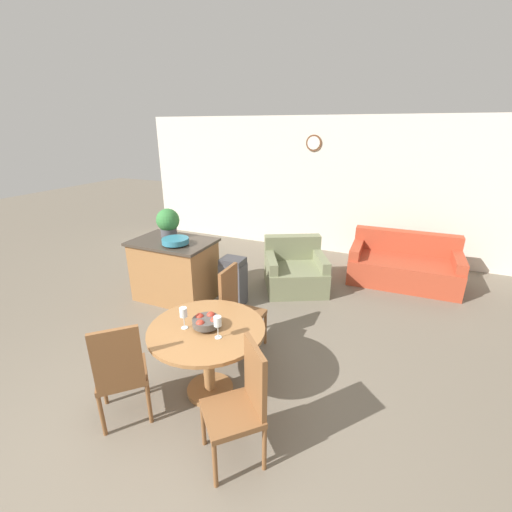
{
  "coord_description": "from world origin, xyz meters",
  "views": [
    {
      "loc": [
        1.64,
        -1.51,
        2.5
      ],
      "look_at": [
        -0.02,
        2.24,
        0.94
      ],
      "focal_mm": 24.0,
      "sensor_mm": 36.0,
      "label": 1
    }
  ],
  "objects_px": {
    "dining_table": "(207,343)",
    "kitchen_island": "(175,269)",
    "wine_glass_right": "(218,322)",
    "couch": "(403,266)",
    "trash_bin": "(233,282)",
    "potted_plant": "(168,222)",
    "dining_chair_far_side": "(237,307)",
    "armchair": "(295,272)",
    "dining_chair_near_right": "(242,400)",
    "dining_chair_near_left": "(120,370)",
    "teal_bowl": "(175,241)",
    "fruit_bowl": "(206,321)",
    "wine_glass_left": "(183,313)"
  },
  "relations": [
    {
      "from": "dining_chair_near_left",
      "to": "dining_chair_far_side",
      "type": "relative_size",
      "value": 1.0
    },
    {
      "from": "dining_table",
      "to": "dining_chair_far_side",
      "type": "distance_m",
      "value": 0.79
    },
    {
      "from": "trash_bin",
      "to": "armchair",
      "type": "relative_size",
      "value": 0.59
    },
    {
      "from": "kitchen_island",
      "to": "potted_plant",
      "type": "height_order",
      "value": "potted_plant"
    },
    {
      "from": "dining_table",
      "to": "dining_chair_near_right",
      "type": "height_order",
      "value": "dining_chair_near_right"
    },
    {
      "from": "armchair",
      "to": "potted_plant",
      "type": "bearing_deg",
      "value": -179.59
    },
    {
      "from": "potted_plant",
      "to": "trash_bin",
      "type": "xyz_separation_m",
      "value": [
        1.08,
        0.02,
        -0.79
      ]
    },
    {
      "from": "dining_chair_near_left",
      "to": "teal_bowl",
      "type": "relative_size",
      "value": 2.69
    },
    {
      "from": "potted_plant",
      "to": "wine_glass_left",
      "type": "bearing_deg",
      "value": -49.7
    },
    {
      "from": "fruit_bowl",
      "to": "wine_glass_left",
      "type": "relative_size",
      "value": 1.21
    },
    {
      "from": "dining_chair_near_left",
      "to": "trash_bin",
      "type": "bearing_deg",
      "value": 48.32
    },
    {
      "from": "wine_glass_right",
      "to": "trash_bin",
      "type": "relative_size",
      "value": 0.29
    },
    {
      "from": "dining_table",
      "to": "dining_chair_near_left",
      "type": "xyz_separation_m",
      "value": [
        -0.5,
        -0.61,
        -0.03
      ]
    },
    {
      "from": "dining_chair_near_left",
      "to": "teal_bowl",
      "type": "distance_m",
      "value": 2.23
    },
    {
      "from": "dining_chair_near_left",
      "to": "wine_glass_left",
      "type": "relative_size",
      "value": 4.76
    },
    {
      "from": "potted_plant",
      "to": "dining_table",
      "type": "bearing_deg",
      "value": -45.0
    },
    {
      "from": "fruit_bowl",
      "to": "armchair",
      "type": "distance_m",
      "value": 2.67
    },
    {
      "from": "fruit_bowl",
      "to": "dining_chair_far_side",
      "type": "bearing_deg",
      "value": 95.73
    },
    {
      "from": "dining_chair_far_side",
      "to": "armchair",
      "type": "height_order",
      "value": "dining_chair_far_side"
    },
    {
      "from": "wine_glass_left",
      "to": "fruit_bowl",
      "type": "bearing_deg",
      "value": 26.34
    },
    {
      "from": "dining_chair_near_right",
      "to": "wine_glass_left",
      "type": "relative_size",
      "value": 4.76
    },
    {
      "from": "dining_chair_near_left",
      "to": "dining_chair_near_right",
      "type": "relative_size",
      "value": 1.0
    },
    {
      "from": "trash_bin",
      "to": "armchair",
      "type": "bearing_deg",
      "value": 53.97
    },
    {
      "from": "wine_glass_right",
      "to": "trash_bin",
      "type": "bearing_deg",
      "value": 113.88
    },
    {
      "from": "dining_chair_near_right",
      "to": "dining_chair_near_left",
      "type": "bearing_deg",
      "value": 51.03
    },
    {
      "from": "dining_chair_far_side",
      "to": "couch",
      "type": "height_order",
      "value": "dining_chair_far_side"
    },
    {
      "from": "dining_chair_near_left",
      "to": "couch",
      "type": "bearing_deg",
      "value": 18.29
    },
    {
      "from": "dining_chair_near_right",
      "to": "trash_bin",
      "type": "height_order",
      "value": "dining_chair_near_right"
    },
    {
      "from": "dining_chair_near_right",
      "to": "kitchen_island",
      "type": "distance_m",
      "value": 2.95
    },
    {
      "from": "fruit_bowl",
      "to": "kitchen_island",
      "type": "xyz_separation_m",
      "value": [
        -1.52,
        1.54,
        -0.34
      ]
    },
    {
      "from": "dining_chair_far_side",
      "to": "trash_bin",
      "type": "xyz_separation_m",
      "value": [
        -0.54,
        0.93,
        -0.18
      ]
    },
    {
      "from": "potted_plant",
      "to": "armchair",
      "type": "distance_m",
      "value": 2.15
    },
    {
      "from": "trash_bin",
      "to": "armchair",
      "type": "distance_m",
      "value": 1.12
    },
    {
      "from": "fruit_bowl",
      "to": "armchair",
      "type": "height_order",
      "value": "fruit_bowl"
    },
    {
      "from": "fruit_bowl",
      "to": "teal_bowl",
      "type": "distance_m",
      "value": 1.96
    },
    {
      "from": "wine_glass_right",
      "to": "couch",
      "type": "bearing_deg",
      "value": 68.38
    },
    {
      "from": "dining_table",
      "to": "kitchen_island",
      "type": "distance_m",
      "value": 2.17
    },
    {
      "from": "wine_glass_right",
      "to": "potted_plant",
      "type": "xyz_separation_m",
      "value": [
        -1.88,
        1.79,
        0.25
      ]
    },
    {
      "from": "dining_chair_near_right",
      "to": "wine_glass_right",
      "type": "relative_size",
      "value": 4.76
    },
    {
      "from": "dining_chair_far_side",
      "to": "teal_bowl",
      "type": "bearing_deg",
      "value": -115.61
    },
    {
      "from": "trash_bin",
      "to": "couch",
      "type": "relative_size",
      "value": 0.42
    },
    {
      "from": "dining_chair_near_left",
      "to": "wine_glass_left",
      "type": "xyz_separation_m",
      "value": [
        0.31,
        0.52,
        0.35
      ]
    },
    {
      "from": "dining_chair_near_right",
      "to": "couch",
      "type": "relative_size",
      "value": 0.58
    },
    {
      "from": "dining_table",
      "to": "armchair",
      "type": "bearing_deg",
      "value": 89.21
    },
    {
      "from": "dining_chair_far_side",
      "to": "kitchen_island",
      "type": "relative_size",
      "value": 0.85
    },
    {
      "from": "wine_glass_left",
      "to": "wine_glass_right",
      "type": "xyz_separation_m",
      "value": [
        0.36,
        -0.01,
        0.0
      ]
    },
    {
      "from": "dining_table",
      "to": "trash_bin",
      "type": "height_order",
      "value": "dining_table"
    },
    {
      "from": "teal_bowl",
      "to": "armchair",
      "type": "xyz_separation_m",
      "value": [
        1.4,
        1.21,
        -0.71
      ]
    },
    {
      "from": "wine_glass_left",
      "to": "wine_glass_right",
      "type": "relative_size",
      "value": 1.0
    },
    {
      "from": "kitchen_island",
      "to": "teal_bowl",
      "type": "bearing_deg",
      "value": -40.13
    }
  ]
}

